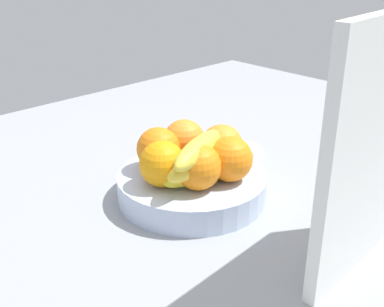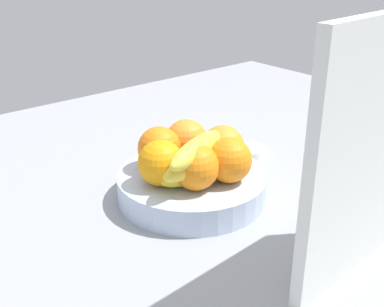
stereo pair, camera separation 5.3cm
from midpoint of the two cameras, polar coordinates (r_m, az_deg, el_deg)
name	(u,v)px [view 1 (the left image)]	position (r cm, az deg, el deg)	size (l,w,h in cm)	color
ground_plane	(190,210)	(88.79, -1.96, -6.68)	(180.00, 140.00, 3.00)	gray
fruit_bowl	(192,186)	(88.69, -1.72, -3.82)	(27.07, 27.07, 4.83)	silver
orange_front_left	(184,140)	(91.65, -2.59, 1.54)	(7.98, 7.98, 7.98)	orange
orange_front_right	(158,149)	(88.17, -5.69, 0.51)	(7.98, 7.98, 7.98)	orange
orange_center	(162,164)	(82.31, -5.36, -1.25)	(7.98, 7.98, 7.98)	orange
orange_back_left	(198,167)	(80.96, -1.18, -1.59)	(7.98, 7.98, 7.98)	orange
orange_back_right	(230,159)	(83.84, 2.68, -0.67)	(7.98, 7.98, 7.98)	orange
orange_top_stack	(221,146)	(89.25, 1.68, 0.92)	(7.98, 7.98, 7.98)	orange
banana_bunch	(201,160)	(82.75, -0.77, -0.83)	(18.68, 9.75, 8.40)	yellow
cutting_board	(374,147)	(68.85, 18.58, 0.72)	(28.00, 1.80, 36.00)	silver
jar_lid	(242,149)	(108.17, 4.52, 0.46)	(7.15, 7.15, 1.53)	white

